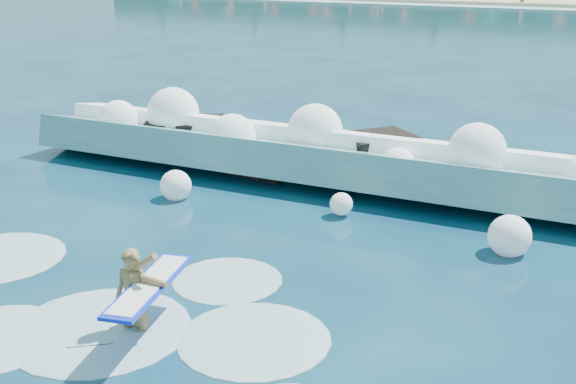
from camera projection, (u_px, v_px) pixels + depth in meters
name	position (u px, v px, depth m)	size (l,w,h in m)	color
ground	(166.00, 275.00, 13.11)	(200.00, 200.00, 0.00)	#082640
beach	(573.00, 0.00, 79.64)	(140.00, 20.00, 0.40)	tan
wet_band	(562.00, 9.00, 70.30)	(140.00, 5.00, 0.08)	silver
breaking_wave	(351.00, 163.00, 18.07)	(17.78, 2.78, 1.53)	teal
rock_cluster	(265.00, 150.00, 19.74)	(8.13, 3.04, 1.25)	black
surfer_with_board	(137.00, 297.00, 10.94)	(1.09, 2.87, 1.65)	olive
wave_spray	(336.00, 144.00, 17.92)	(15.16, 4.48, 1.99)	white
surf_foam	(106.00, 310.00, 11.82)	(9.19, 5.37, 0.14)	silver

